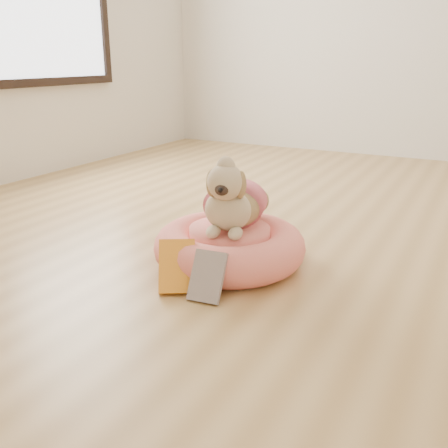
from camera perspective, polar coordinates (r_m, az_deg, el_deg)
The scene contains 5 objects.
floor at distance 2.67m, azimuth 5.87°, elevation 0.07°, with size 4.50×4.50×0.00m, color #AA8047.
pet_bed at distance 2.12m, azimuth 0.64°, elevation -2.57°, with size 0.64×0.64×0.17m.
dog at distance 2.05m, azimuth 1.05°, elevation 4.03°, with size 0.31×0.45×0.33m, color brown, non-canonical shape.
book_yellow at distance 1.90m, azimuth -5.39°, elevation -4.84°, with size 0.14×0.03×0.21m, color yellow.
book_white at distance 1.82m, azimuth -1.92°, elevation -6.01°, with size 0.12×0.02×0.19m, color white.
Camera 1 is at (0.95, -2.35, 0.84)m, focal length 40.00 mm.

